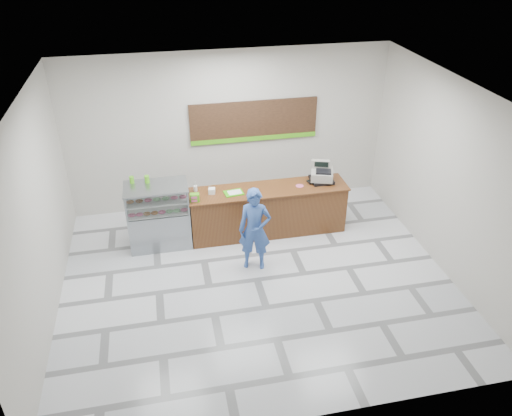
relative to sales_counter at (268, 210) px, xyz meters
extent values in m
plane|color=silver|center=(-0.55, -1.55, -0.52)|extent=(7.00, 7.00, 0.00)
plane|color=beige|center=(-0.55, 1.45, 1.23)|extent=(7.00, 0.00, 7.00)
plane|color=silver|center=(-0.55, -1.55, 2.98)|extent=(7.00, 7.00, 0.00)
cube|color=brown|center=(0.00, 0.00, -0.02)|extent=(3.20, 0.70, 1.00)
cube|color=brown|center=(0.00, 0.00, 0.50)|extent=(3.26, 0.76, 0.03)
cube|color=gray|center=(-2.22, 0.00, -0.12)|extent=(1.20, 0.70, 0.80)
cube|color=white|center=(-2.22, 0.00, 0.53)|extent=(1.20, 0.70, 0.50)
cube|color=gray|center=(-2.22, 0.00, 0.80)|extent=(1.22, 0.72, 0.03)
cube|color=silver|center=(-2.22, 0.00, 0.30)|extent=(1.14, 0.64, 0.02)
cube|color=silver|center=(-2.22, 0.00, 0.54)|extent=(1.14, 0.64, 0.02)
torus|color=#D65281|center=(-2.72, -0.10, 0.34)|extent=(0.15, 0.15, 0.05)
torus|color=#D65281|center=(-2.58, -0.10, 0.34)|extent=(0.15, 0.15, 0.05)
torus|color=#925628|center=(-2.43, -0.10, 0.34)|extent=(0.15, 0.15, 0.05)
torus|color=#925628|center=(-2.29, -0.10, 0.34)|extent=(0.15, 0.15, 0.05)
torus|color=#D65281|center=(-2.15, -0.10, 0.34)|extent=(0.15, 0.15, 0.05)
torus|color=#7ECB7C|center=(-2.01, -0.10, 0.34)|extent=(0.15, 0.15, 0.05)
torus|color=#7ECB7C|center=(-1.86, -0.10, 0.34)|extent=(0.15, 0.15, 0.05)
torus|color=#D65281|center=(-1.72, -0.10, 0.34)|extent=(0.15, 0.15, 0.05)
torus|color=#925628|center=(-2.72, 0.05, 0.58)|extent=(0.15, 0.15, 0.05)
torus|color=#925628|center=(-2.55, 0.05, 0.58)|extent=(0.15, 0.15, 0.05)
torus|color=#D65281|center=(-2.39, 0.05, 0.58)|extent=(0.15, 0.15, 0.05)
torus|color=#7ECB7C|center=(-2.22, 0.05, 0.58)|extent=(0.15, 0.15, 0.05)
torus|color=#7ECB7C|center=(-2.05, 0.05, 0.58)|extent=(0.15, 0.15, 0.05)
torus|color=#D65281|center=(-1.89, 0.05, 0.58)|extent=(0.15, 0.15, 0.05)
torus|color=#D65281|center=(-1.72, 0.05, 0.58)|extent=(0.15, 0.15, 0.05)
cube|color=black|center=(0.00, 1.41, 1.43)|extent=(2.80, 0.05, 0.90)
cube|color=#4DAE16|center=(0.00, 1.38, 1.03)|extent=(2.80, 0.02, 0.10)
cube|color=black|center=(1.16, 0.09, 0.55)|extent=(0.44, 0.44, 0.07)
cube|color=gray|center=(1.16, 0.09, 0.67)|extent=(0.56, 0.58, 0.18)
cube|color=black|center=(1.16, 0.00, 0.78)|extent=(0.36, 0.31, 0.04)
cube|color=gray|center=(1.16, 0.22, 0.84)|extent=(0.39, 0.22, 0.18)
cube|color=black|center=(1.16, 0.16, 0.87)|extent=(0.28, 0.10, 0.11)
cube|color=black|center=(0.90, 0.07, 0.53)|extent=(0.10, 0.16, 0.04)
cube|color=#38BD0C|center=(-0.71, -0.05, 0.52)|extent=(0.40, 0.31, 0.02)
cube|color=white|center=(-0.69, -0.05, 0.53)|extent=(0.29, 0.22, 0.00)
cube|color=white|center=(-1.14, 0.04, 0.57)|extent=(0.15, 0.15, 0.11)
cylinder|color=silver|center=(-1.45, 0.20, 0.57)|extent=(0.08, 0.08, 0.12)
cube|color=#4DAE16|center=(-1.50, -0.21, 0.59)|extent=(0.19, 0.13, 0.16)
cylinder|color=#D65281|center=(0.66, -0.02, 0.52)|extent=(0.16, 0.16, 0.00)
cylinder|color=#4DAE16|center=(-2.65, 0.22, 0.88)|extent=(0.09, 0.09, 0.14)
cylinder|color=#4DAE16|center=(-2.37, 0.18, 0.89)|extent=(0.09, 0.09, 0.15)
imported|color=#32559F|center=(-0.50, -1.11, 0.30)|extent=(0.68, 0.54, 1.64)
camera|label=1|loc=(-2.04, -8.63, 5.32)|focal=35.00mm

